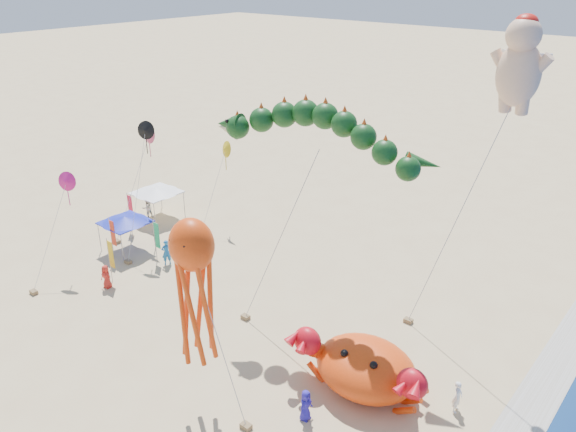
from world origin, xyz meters
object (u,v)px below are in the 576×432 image
Objects in this scene: octopus_kite at (194,280)px; dragon_kite at (317,138)px; cherub_kite at (520,63)px; canopy_blue at (125,220)px; crab_inflatable at (365,367)px; canopy_white at (156,190)px.

dragon_kite is at bearing 90.33° from octopus_kite.
cherub_kite reaches higher than canopy_blue.
crab_inflatable is at bearing 47.03° from octopus_kite.
canopy_blue is at bearing 155.71° from octopus_kite.
dragon_kite is 18.33m from canopy_blue.
dragon_kite reaches higher than crab_inflatable.
crab_inflatable is 0.40× the size of cherub_kite.
canopy_white is at bearing 146.88° from octopus_kite.
dragon_kite reaches higher than octopus_kite.
crab_inflatable is at bearing -28.61° from dragon_kite.
octopus_kite is at bearing -89.67° from dragon_kite.
canopy_blue is at bearing -60.88° from canopy_white.
crab_inflatable is 16.03m from cherub_kite.
dragon_kite is 1.28× the size of octopus_kite.
canopy_blue is 0.92× the size of canopy_white.
cherub_kite is 4.82× the size of canopy_white.
canopy_white is at bearing 169.10° from dragon_kite.
canopy_white is at bearing -177.70° from cherub_kite.
octopus_kite is (-5.36, -5.76, 5.51)m from crab_inflatable.
crab_inflatable is at bearing -15.18° from canopy_white.
dragon_kite is 0.72× the size of cherub_kite.
dragon_kite is 9.73m from octopus_kite.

